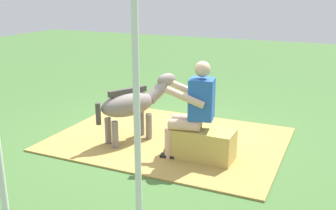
# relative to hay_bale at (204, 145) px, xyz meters

# --- Properties ---
(ground_plane) EXTENTS (24.00, 24.00, 0.00)m
(ground_plane) POSITION_rel_hay_bale_xyz_m (0.88, -0.50, -0.21)
(ground_plane) COLOR #426B33
(hay_patch) EXTENTS (3.27, 2.43, 0.02)m
(hay_patch) POSITION_rel_hay_bale_xyz_m (0.70, -0.45, -0.20)
(hay_patch) COLOR #AD8C47
(hay_patch) RESTS_ON ground
(hay_bale) EXTENTS (0.76, 0.40, 0.42)m
(hay_bale) POSITION_rel_hay_bale_xyz_m (0.00, 0.00, 0.00)
(hay_bale) COLOR tan
(hay_bale) RESTS_ON ground
(person_seated) EXTENTS (0.70, 0.49, 1.30)m
(person_seated) POSITION_rel_hay_bale_xyz_m (0.16, 0.02, 0.50)
(person_seated) COLOR #D8AD8C
(person_seated) RESTS_ON ground
(pony_standing) EXTENTS (0.82, 1.22, 0.93)m
(pony_standing) POSITION_rel_hay_bale_xyz_m (1.15, -0.20, 0.36)
(pony_standing) COLOR slate
(pony_standing) RESTS_ON ground
(tent_pole_left) EXTENTS (0.06, 0.06, 2.53)m
(tent_pole_left) POSITION_rel_hay_bale_xyz_m (0.05, 1.68, 1.06)
(tent_pole_left) COLOR silver
(tent_pole_left) RESTS_ON ground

